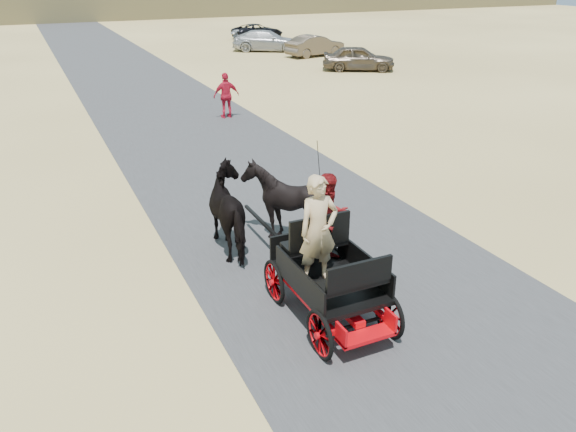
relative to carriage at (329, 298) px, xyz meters
name	(u,v)px	position (x,y,z in m)	size (l,w,h in m)	color
ground	(421,333)	(1.13, -1.05, -0.36)	(140.00, 140.00, 0.00)	tan
road	(421,332)	(1.13, -1.05, -0.35)	(6.00, 140.00, 0.01)	#38383A
ridge_far	(63,9)	(1.13, 60.95, 0.84)	(140.00, 6.00, 2.40)	brown
carriage	(329,298)	(0.00, 0.00, 0.00)	(1.30, 2.40, 0.72)	black
horse_left	(234,211)	(-0.55, 3.00, 0.49)	(0.91, 2.01, 1.70)	black
horse_right	(284,202)	(0.55, 3.00, 0.49)	(1.37, 1.54, 1.70)	black
driver_man	(318,230)	(-0.20, 0.05, 1.26)	(0.66, 0.43, 1.80)	tan
passenger_woman	(329,218)	(0.30, 0.60, 1.15)	(0.77, 0.60, 1.58)	#660C0F
pedestrian	(226,96)	(2.96, 13.53, 0.50)	(1.01, 0.42, 1.73)	red
car_a	(359,58)	(13.23, 20.61, 0.32)	(1.61, 3.99, 1.36)	brown
car_b	(315,46)	(13.59, 26.56, 0.30)	(1.40, 4.03, 1.33)	brown
car_c	(267,41)	(11.68, 30.06, 0.33)	(1.93, 4.73, 1.37)	#B2B2B7
car_d	(258,31)	(13.85, 37.09, 0.21)	(1.90, 4.13, 1.15)	black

